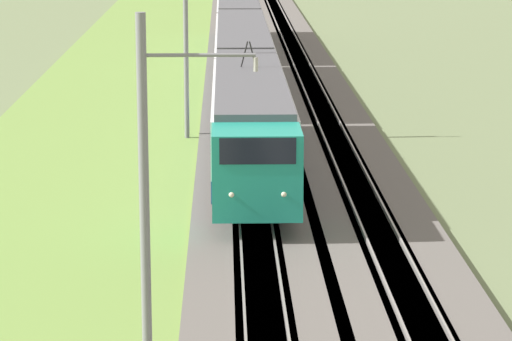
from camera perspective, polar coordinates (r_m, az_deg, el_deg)
The scene contains 8 objects.
ballast_main at distance 69.91m, azimuth -0.66°, elevation 3.81°, with size 240.00×4.40×0.30m.
ballast_adjacent at distance 70.09m, azimuth 2.63°, elevation 3.82°, with size 240.00×4.40×0.30m.
track_main at distance 69.91m, azimuth -0.66°, elevation 3.82°, with size 240.00×1.57×0.45m.
track_adjacent at distance 70.09m, azimuth 2.63°, elevation 3.83°, with size 240.00×1.57×0.45m.
grass_verge at distance 70.18m, azimuth -6.47°, elevation 3.69°, with size 240.00×10.65×0.12m.
passenger_train at distance 68.14m, azimuth -0.64°, elevation 5.49°, with size 61.01×3.01×5.13m.
catenary_mast_near at distance 26.19m, azimuth -5.14°, elevation -1.79°, with size 0.22×2.56×8.71m.
catenary_mast_mid at distance 55.56m, azimuth -3.26°, elevation 6.07°, with size 0.22×2.56×8.88m.
Camera 1 is at (-19.05, 1.03, 11.07)m, focal length 85.00 mm.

